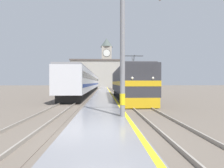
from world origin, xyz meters
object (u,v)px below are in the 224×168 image
object	(u,v)px
passenger_train	(89,82)
clock_tower	(107,61)
catenary_mast	(124,47)
locomotive_train	(127,84)

from	to	relation	value
passenger_train	clock_tower	xyz separation A→B (m)	(4.77, 43.42, 10.35)
catenary_mast	locomotive_train	bearing A→B (deg)	81.39
locomotive_train	catenary_mast	distance (m)	12.96
passenger_train	catenary_mast	xyz separation A→B (m)	(4.47, -30.60, 1.81)
passenger_train	catenary_mast	size ratio (longest dim) A/B	6.49
locomotive_train	clock_tower	size ratio (longest dim) A/B	0.75
locomotive_train	passenger_train	size ratio (longest dim) A/B	0.36
locomotive_train	catenary_mast	xyz separation A→B (m)	(-1.92, -12.67, 1.98)
catenary_mast	clock_tower	world-z (taller)	clock_tower
catenary_mast	clock_tower	distance (m)	74.51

